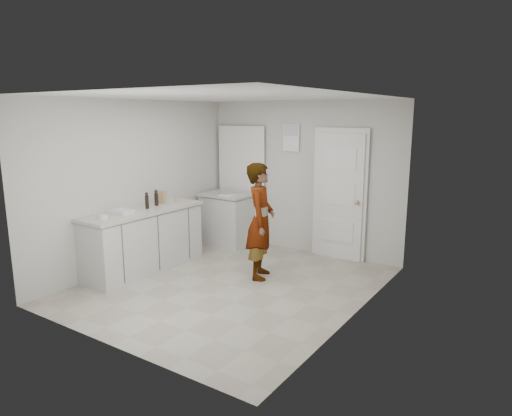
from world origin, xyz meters
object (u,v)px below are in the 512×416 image
Objects in this scene: spice_jar at (177,200)px; oil_cruet_a at (156,198)px; baking_dish at (122,212)px; oil_cruet_b at (147,201)px; egg_bowl at (103,217)px; cake_mix_box at (163,197)px; person at (260,221)px.

oil_cruet_a is at bearing -103.27° from spice_jar.
spice_jar reaches higher than baking_dish.
baking_dish is (0.01, -0.68, -0.09)m from oil_cruet_a.
oil_cruet_b is 1.92× the size of egg_bowl.
cake_mix_box reaches higher than spice_jar.
cake_mix_box is at bearing 94.30° from egg_bowl.
oil_cruet_b is at bearing -75.87° from oil_cruet_a.
person reaches higher than baking_dish.
spice_jar is 0.37m from oil_cruet_a.
baking_dish is (-0.05, -0.43, -0.09)m from oil_cruet_b.
cake_mix_box is 0.81× the size of oil_cruet_b.
oil_cruet_b reaches higher than baking_dish.
egg_bowl is (0.06, -1.03, -0.09)m from oil_cruet_a.
cake_mix_box is at bearing 103.07° from oil_cruet_b.
person is at bearing 33.27° from baking_dish.
oil_cruet_a reaches higher than spice_jar.
egg_bowl is (-1.57, -1.41, 0.13)m from person.
oil_cruet_b is at bearing -92.05° from spice_jar.
oil_cruet_a is 0.75× the size of baking_dish.
oil_cruet_b is 0.76× the size of baking_dish.
egg_bowl is at bearing 107.64° from person.
oil_cruet_a is (0.03, -0.16, 0.02)m from cake_mix_box.
spice_jar is at bearing 87.95° from oil_cruet_b.
egg_bowl is (-0.03, -1.38, -0.02)m from spice_jar.
cake_mix_box is 0.42m from oil_cruet_b.
person is 1.55m from spice_jar.
person is 8.24× the size of cake_mix_box.
oil_cruet_b is (0.06, -0.25, 0.00)m from oil_cruet_a.
spice_jar is 0.26× the size of baking_dish.
person is 1.69m from cake_mix_box.
oil_cruet_b is at bearing 87.79° from person.
oil_cruet_a is at bearing 104.13° from oil_cruet_b.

